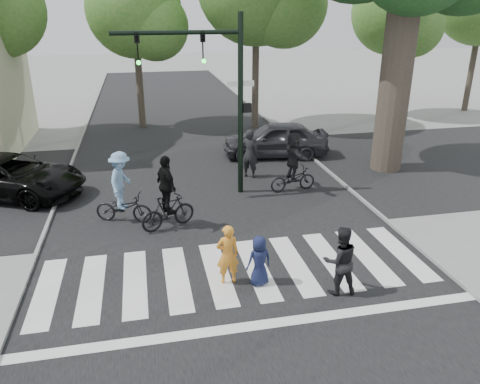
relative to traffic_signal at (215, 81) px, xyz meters
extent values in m
plane|color=gray|center=(-0.35, -6.20, -3.90)|extent=(120.00, 120.00, 0.00)
cube|color=black|center=(-0.35, -1.20, -3.90)|extent=(10.00, 70.00, 0.01)
cube|color=black|center=(-0.35, 1.80, -3.89)|extent=(70.00, 10.00, 0.01)
cube|color=gray|center=(-5.40, -1.20, -3.85)|extent=(0.10, 70.00, 0.10)
cube|color=gray|center=(4.70, -1.20, -3.85)|extent=(0.10, 70.00, 0.10)
cube|color=silver|center=(-4.85, -5.20, -3.89)|extent=(0.55, 3.00, 0.01)
cube|color=silver|center=(-3.85, -5.20, -3.89)|extent=(0.55, 3.00, 0.01)
cube|color=silver|center=(-2.85, -5.20, -3.89)|extent=(0.55, 3.00, 0.01)
cube|color=silver|center=(-1.85, -5.20, -3.89)|extent=(0.55, 3.00, 0.01)
cube|color=silver|center=(-0.85, -5.20, -3.89)|extent=(0.55, 3.00, 0.01)
cube|color=silver|center=(0.15, -5.20, -3.89)|extent=(0.55, 3.00, 0.01)
cube|color=silver|center=(1.15, -5.20, -3.89)|extent=(0.55, 3.00, 0.01)
cube|color=silver|center=(2.15, -5.20, -3.89)|extent=(0.55, 3.00, 0.01)
cube|color=silver|center=(3.15, -5.20, -3.89)|extent=(0.55, 3.00, 0.01)
cube|color=silver|center=(4.15, -5.20, -3.89)|extent=(0.55, 3.00, 0.01)
cube|color=silver|center=(-0.35, -7.40, -3.89)|extent=(10.00, 0.30, 0.01)
cylinder|color=black|center=(0.85, 0.00, -0.90)|extent=(0.18, 0.18, 6.00)
cylinder|color=black|center=(-1.15, 0.00, 1.50)|extent=(4.00, 0.14, 0.14)
imported|color=black|center=(-0.35, 0.00, 1.05)|extent=(0.16, 0.20, 1.00)
sphere|color=#19E533|center=(-0.35, -0.12, 0.65)|extent=(0.14, 0.14, 0.14)
imported|color=black|center=(-2.35, 0.00, 1.05)|extent=(0.16, 0.20, 1.00)
sphere|color=#19E533|center=(-2.35, -0.12, 0.65)|extent=(0.14, 0.14, 0.14)
cube|color=black|center=(1.07, 0.00, -0.90)|extent=(0.28, 0.18, 0.30)
cube|color=#FF660C|center=(1.18, 0.00, -0.90)|extent=(0.02, 0.14, 0.20)
cube|color=white|center=(0.85, 0.00, -0.10)|extent=(0.90, 0.04, 0.18)
cylinder|color=brown|center=(7.15, 1.30, -0.40)|extent=(1.20, 1.20, 7.00)
cylinder|color=brown|center=(-2.35, 10.60, -1.10)|extent=(0.36, 0.36, 5.60)
sphere|color=#387427|center=(-2.35, 10.60, 2.10)|extent=(4.80, 4.80, 4.80)
sphere|color=#387427|center=(-1.39, 9.88, 1.30)|extent=(3.36, 3.36, 3.36)
cylinder|color=brown|center=(3.65, 9.30, -0.54)|extent=(0.36, 0.36, 6.72)
sphere|color=#387427|center=(4.85, 8.40, 2.34)|extent=(4.20, 4.20, 4.20)
cylinder|color=brown|center=(11.65, 10.10, -1.17)|extent=(0.36, 0.36, 5.46)
sphere|color=#387427|center=(11.65, 10.10, 1.95)|extent=(4.60, 4.60, 4.60)
sphere|color=#387427|center=(12.57, 9.41, 1.17)|extent=(3.22, 3.22, 3.22)
cylinder|color=brown|center=(17.65, 10.70, -0.82)|extent=(0.36, 0.36, 6.16)
imported|color=orange|center=(-0.67, -5.65, -3.15)|extent=(0.56, 0.38, 1.50)
imported|color=#161D3F|center=(0.03, -5.87, -3.28)|extent=(0.68, 0.51, 1.24)
imported|color=black|center=(1.73, -6.59, -3.07)|extent=(0.84, 0.68, 1.65)
imported|color=black|center=(-3.14, -1.65, -3.44)|extent=(1.85, 1.15, 0.92)
imported|color=#6E95B9|center=(-3.14, -1.65, -2.56)|extent=(0.99, 1.29, 1.76)
imported|color=black|center=(-1.84, -2.36, -3.39)|extent=(1.76, 1.11, 1.03)
imported|color=black|center=(-1.84, -2.36, -2.55)|extent=(0.80, 1.12, 1.77)
imported|color=black|center=(2.69, -0.24, -3.46)|extent=(1.72, 0.76, 0.88)
imported|color=black|center=(2.69, -0.24, -2.62)|extent=(0.66, 1.60, 1.68)
imported|color=black|center=(-6.97, 1.34, -3.19)|extent=(5.62, 4.26, 1.42)
imported|color=#2D2C32|center=(3.22, 3.85, -3.13)|extent=(4.72, 2.43, 1.54)
imported|color=black|center=(1.51, 1.45, -2.96)|extent=(0.82, 0.75, 1.89)
camera|label=1|loc=(-2.39, -15.10, 2.25)|focal=35.00mm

